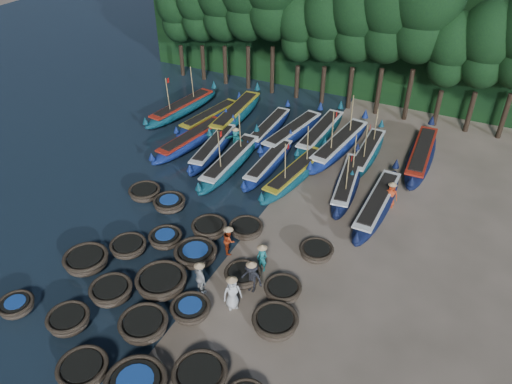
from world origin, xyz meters
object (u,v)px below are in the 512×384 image
at_px(coracle_16, 166,238).
at_px(coracle_24, 316,251).
at_px(coracle_7, 144,325).
at_px(coracle_13, 191,309).
at_px(long_boat_3, 213,147).
at_px(long_boat_11, 236,114).
at_px(coracle_2, 83,370).
at_px(coracle_17, 196,254).
at_px(long_boat_8, 377,204).
at_px(coracle_18, 243,275).
at_px(coracle_6, 69,320).
at_px(coracle_14, 275,322).
at_px(coracle_23, 246,229).
at_px(fisherman_1, 262,256).
at_px(long_boat_5, 269,163).
at_px(fisherman_5, 236,140).
at_px(long_boat_10, 210,117).
at_px(fisherman_3, 251,277).
at_px(long_boat_2, 192,139).
at_px(fisherman_0, 232,292).
at_px(coracle_22, 209,228).
at_px(long_boat_13, 292,133).
at_px(long_boat_12, 269,128).
at_px(coracle_8, 200,376).
at_px(fisherman_2, 229,239).
at_px(long_boat_14, 320,133).
at_px(long_boat_15, 339,145).
at_px(coracle_15, 128,247).
at_px(coracle_5, 16,306).
at_px(long_boat_4, 231,162).
at_px(coracle_20, 145,192).
at_px(long_boat_7, 347,183).
at_px(fisherman_6, 391,194).
at_px(fisherman_4, 200,278).
at_px(long_boat_6, 296,174).
at_px(long_boat_16, 367,153).
at_px(coracle_10, 86,261).
at_px(coracle_12, 161,282).
at_px(long_boat_9, 183,108).
at_px(coracle_11, 111,291).

xyz_separation_m(coracle_16, coracle_24, (7.63, 2.62, -0.02)).
height_order(coracle_7, coracle_13, coracle_7).
bearing_deg(long_boat_3, long_boat_11, 94.34).
bearing_deg(coracle_2, coracle_17, 87.23).
bearing_deg(long_boat_8, coracle_18, -116.31).
xyz_separation_m(coracle_6, coracle_14, (8.26, 3.93, 0.03)).
xyz_separation_m(coracle_23, fisherman_1, (2.01, -2.14, 0.50)).
xyz_separation_m(long_boat_5, fisherman_5, (-3.05, 1.09, 0.43)).
distance_m(long_boat_8, long_boat_10, 15.59).
xyz_separation_m(coracle_2, long_boat_5, (-0.02, 17.59, 0.06)).
bearing_deg(fisherman_3, long_boat_2, 135.95).
bearing_deg(coracle_2, fisherman_0, 59.06).
height_order(coracle_14, coracle_22, coracle_14).
bearing_deg(long_boat_13, fisherman_0, -67.29).
distance_m(long_boat_8, long_boat_12, 11.46).
xyz_separation_m(coracle_8, fisherman_2, (-2.78, 7.43, 0.40)).
height_order(coracle_16, long_boat_14, long_boat_14).
xyz_separation_m(coracle_18, long_boat_10, (-10.17, 14.04, 0.13)).
distance_m(long_boat_10, fisherman_1, 16.72).
bearing_deg(coracle_13, fisherman_0, 42.10).
height_order(coracle_8, coracle_22, coracle_8).
bearing_deg(fisherman_2, long_boat_15, -41.11).
bearing_deg(coracle_7, long_boat_13, 93.10).
height_order(coracle_23, long_boat_11, long_boat_11).
xyz_separation_m(long_boat_11, fisherman_3, (9.25, -15.61, 0.30)).
height_order(coracle_15, fisherman_5, fisherman_5).
distance_m(coracle_5, long_boat_15, 22.25).
relative_size(long_boat_4, fisherman_0, 4.33).
height_order(coracle_16, long_boat_8, long_boat_8).
xyz_separation_m(coracle_20, long_boat_7, (10.77, 6.25, 0.13)).
bearing_deg(coracle_16, fisherman_2, 16.56).
xyz_separation_m(coracle_24, fisherman_6, (2.32, 6.17, 0.49)).
relative_size(fisherman_4, fisherman_5, 0.99).
bearing_deg(long_boat_3, coracle_6, -89.74).
bearing_deg(long_boat_6, long_boat_16, 62.20).
height_order(coracle_10, fisherman_3, fisherman_3).
relative_size(coracle_18, long_boat_12, 0.25).
bearing_deg(coracle_6, fisherman_0, 35.84).
height_order(coracle_2, long_boat_11, long_boat_11).
bearing_deg(fisherman_4, long_boat_16, -71.50).
height_order(coracle_2, long_boat_6, long_boat_6).
bearing_deg(fisherman_6, long_boat_3, 163.45).
xyz_separation_m(long_boat_2, long_boat_4, (3.93, -1.50, 0.02)).
bearing_deg(long_boat_14, fisherman_6, -39.76).
relative_size(coracle_12, coracle_16, 1.68).
height_order(coracle_10, long_boat_6, long_boat_6).
distance_m(coracle_13, long_boat_9, 21.03).
bearing_deg(fisherman_1, fisherman_3, -78.13).
distance_m(coracle_11, coracle_18, 6.27).
relative_size(long_boat_3, long_boat_4, 0.91).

